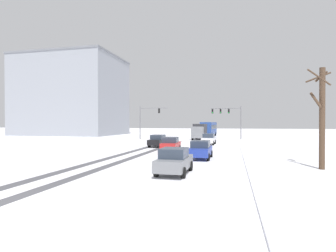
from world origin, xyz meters
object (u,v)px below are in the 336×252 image
object	(u,v)px
bus_oncoming	(209,128)
office_building_far_left_block	(72,96)
car_grey_fifth	(174,161)
car_blue_fourth	(201,150)
car_white_lead	(209,139)
traffic_signal_far_left	(147,117)
car_red_third	(171,144)
box_truck_delivery	(200,131)
car_black_second	(158,141)
bare_tree_sidewalk_near	(322,115)
traffic_signal_far_right	(229,115)

from	to	relation	value
bus_oncoming	office_building_far_left_block	xyz separation A→B (m)	(-37.37, 1.66, 8.56)
car_grey_fifth	bus_oncoming	bearing A→B (deg)	92.42
car_blue_fourth	car_grey_fifth	bearing A→B (deg)	-95.81
car_white_lead	car_grey_fifth	distance (m)	23.87
traffic_signal_far_left	car_red_third	bearing A→B (deg)	-65.80
car_white_lead	box_truck_delivery	distance (m)	12.76
car_black_second	bare_tree_sidewalk_near	size ratio (longest dim) A/B	0.60
traffic_signal_far_right	bare_tree_sidewalk_near	world-z (taller)	bare_tree_sidewalk_near
car_red_third	bus_oncoming	xyz separation A→B (m)	(1.15, 35.23, 1.18)
car_black_second	office_building_far_left_block	world-z (taller)	office_building_far_left_block
car_grey_fifth	box_truck_delivery	xyz separation A→B (m)	(-2.81, 36.28, 0.82)
car_red_third	bare_tree_sidewalk_near	size ratio (longest dim) A/B	0.60
car_grey_fifth	bare_tree_sidewalk_near	distance (m)	10.69
car_grey_fifth	car_black_second	bearing A→B (deg)	108.65
office_building_far_left_block	car_red_third	bearing A→B (deg)	-45.52
car_white_lead	box_truck_delivery	size ratio (longest dim) A/B	0.56
car_white_lead	bus_oncoming	distance (m)	24.23
traffic_signal_far_left	car_white_lead	size ratio (longest dim) A/B	1.56
car_black_second	car_blue_fourth	world-z (taller)	same
bare_tree_sidewalk_near	box_truck_delivery	bearing A→B (deg)	110.85
car_red_third	car_blue_fourth	size ratio (longest dim) A/B	1.02
car_grey_fifth	bus_oncoming	size ratio (longest dim) A/B	0.37
car_white_lead	office_building_far_left_block	distance (m)	48.12
traffic_signal_far_left	bare_tree_sidewalk_near	size ratio (longest dim) A/B	0.93
traffic_signal_far_left	box_truck_delivery	distance (m)	10.57
car_grey_fifth	office_building_far_left_block	distance (m)	64.12
car_grey_fifth	bare_tree_sidewalk_near	xyz separation A→B (m)	(9.50, 3.97, 2.91)
traffic_signal_far_right	bus_oncoming	size ratio (longest dim) A/B	0.59
bus_oncoming	traffic_signal_far_left	bearing A→B (deg)	-127.79
car_blue_fourth	box_truck_delivery	size ratio (longest dim) A/B	0.56
car_black_second	office_building_far_left_block	xyz separation A→B (m)	(-33.26, 31.46, 9.73)
traffic_signal_far_right	bus_oncoming	distance (m)	11.21
car_blue_fourth	bare_tree_sidewalk_near	bearing A→B (deg)	-22.32
car_black_second	box_truck_delivery	world-z (taller)	box_truck_delivery
car_blue_fourth	car_grey_fifth	world-z (taller)	same
bus_oncoming	bare_tree_sidewalk_near	bearing A→B (deg)	-75.33
car_black_second	car_grey_fifth	distance (m)	19.19
car_blue_fourth	traffic_signal_far_right	bearing A→B (deg)	86.35
car_black_second	bus_oncoming	world-z (taller)	bus_oncoming
traffic_signal_far_left	car_black_second	world-z (taller)	traffic_signal_far_left
traffic_signal_far_right	office_building_far_left_block	xyz separation A→B (m)	(-42.13, 11.42, 5.76)
traffic_signal_far_right	car_grey_fifth	bearing A→B (deg)	-94.08
traffic_signal_far_left	car_red_third	distance (m)	23.70
box_truck_delivery	office_building_far_left_block	distance (m)	39.96
car_red_third	bare_tree_sidewalk_near	world-z (taller)	bare_tree_sidewalk_near
car_red_third	box_truck_delivery	bearing A→B (deg)	89.11
car_grey_fifth	car_red_third	bearing A→B (deg)	103.99
traffic_signal_far_right	car_white_lead	distance (m)	15.13
traffic_signal_far_right	bus_oncoming	world-z (taller)	traffic_signal_far_right
traffic_signal_far_right	car_black_second	distance (m)	22.27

